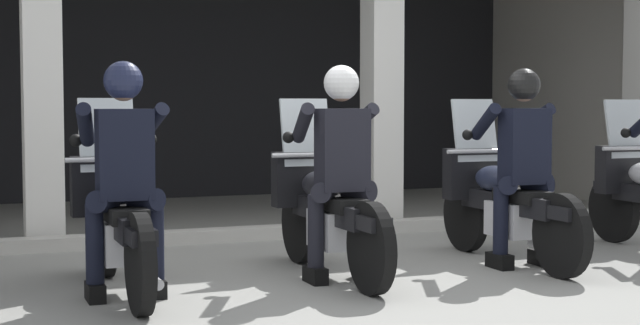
# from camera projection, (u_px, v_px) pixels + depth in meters

# --- Properties ---
(ground_plane) EXTENTS (80.00, 80.00, 0.00)m
(ground_plane) POSITION_uv_depth(u_px,v_px,m) (220.00, 227.00, 9.92)
(ground_plane) COLOR gray
(station_building) EXTENTS (11.59, 4.46, 3.48)m
(station_building) POSITION_uv_depth(u_px,v_px,m) (172.00, 30.00, 11.38)
(station_building) COLOR black
(station_building) RESTS_ON ground
(kerb_strip) EXTENTS (11.09, 0.24, 0.12)m
(kerb_strip) POSITION_uv_depth(u_px,v_px,m) (239.00, 234.00, 8.91)
(kerb_strip) COLOR #B7B5AD
(kerb_strip) RESTS_ON ground
(motorcycle_left) EXTENTS (0.62, 2.04, 1.35)m
(motorcycle_left) POSITION_uv_depth(u_px,v_px,m) (118.00, 220.00, 6.46)
(motorcycle_left) COLOR black
(motorcycle_left) RESTS_ON ground
(police_officer_left) EXTENTS (0.63, 0.61, 1.58)m
(police_officer_left) POSITION_uv_depth(u_px,v_px,m) (124.00, 159.00, 6.17)
(police_officer_left) COLOR black
(police_officer_left) RESTS_ON ground
(motorcycle_center) EXTENTS (0.62, 2.04, 1.35)m
(motorcycle_center) POSITION_uv_depth(u_px,v_px,m) (326.00, 210.00, 7.08)
(motorcycle_center) COLOR black
(motorcycle_center) RESTS_ON ground
(police_officer_center) EXTENTS (0.63, 0.61, 1.58)m
(police_officer_center) POSITION_uv_depth(u_px,v_px,m) (341.00, 154.00, 6.79)
(police_officer_center) COLOR black
(police_officer_center) RESTS_ON ground
(motorcycle_right) EXTENTS (0.62, 2.04, 1.35)m
(motorcycle_right) POSITION_uv_depth(u_px,v_px,m) (502.00, 201.00, 7.69)
(motorcycle_right) COLOR black
(motorcycle_right) RESTS_ON ground
(police_officer_right) EXTENTS (0.63, 0.61, 1.58)m
(police_officer_right) POSITION_uv_depth(u_px,v_px,m) (522.00, 150.00, 7.40)
(police_officer_right) COLOR black
(police_officer_right) RESTS_ON ground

